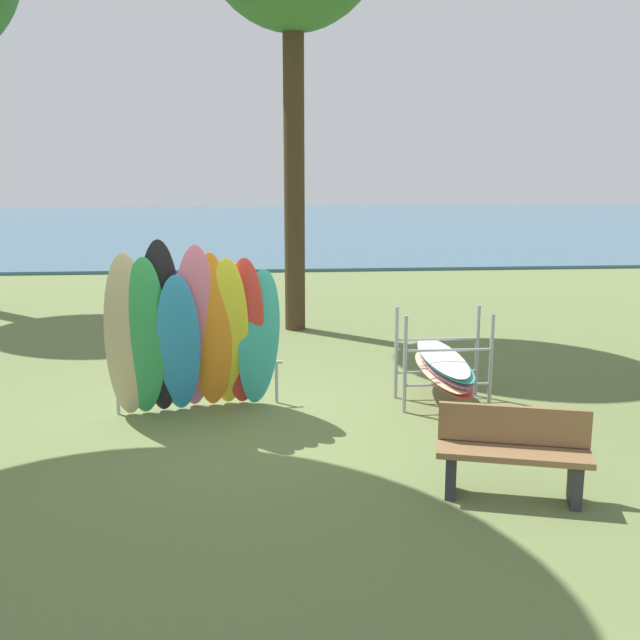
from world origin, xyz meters
The scene contains 5 objects.
ground_plane centered at (0.00, 0.00, 0.00)m, with size 80.00×80.00×0.00m, color olive.
lake_water centered at (0.00, 31.20, 0.05)m, with size 80.00×36.00×0.10m, color #38607A.
leaning_board_pile centered at (-0.35, 0.42, 1.03)m, with size 2.21×1.18×2.26m.
board_storage_rack centered at (2.82, 0.68, 0.52)m, with size 1.15×2.11×1.25m.
park_bench centered at (2.79, -2.11, 0.45)m, with size 1.46×0.78×0.85m.
Camera 1 is at (0.46, -8.43, 3.05)m, focal length 41.48 mm.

